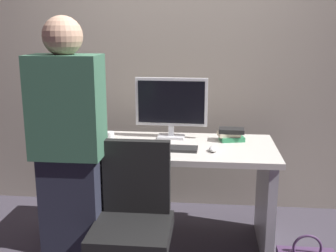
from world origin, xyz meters
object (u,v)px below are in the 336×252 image
at_px(mouse, 213,149).
at_px(book_stack, 231,134).
at_px(keyboard, 166,148).
at_px(office_chair, 134,232).
at_px(desk, 169,175).
at_px(cup_near_keyboard, 110,139).
at_px(person_at_desk, 69,158).
at_px(monitor, 172,104).

height_order(mouse, book_stack, book_stack).
height_order(keyboard, mouse, mouse).
distance_m(keyboard, book_stack, 0.53).
xyz_separation_m(office_chair, mouse, (0.45, 0.56, 0.35)).
relative_size(desk, office_chair, 1.61).
height_order(keyboard, cup_near_keyboard, cup_near_keyboard).
relative_size(office_chair, person_at_desk, 0.57).
distance_m(monitor, cup_near_keyboard, 0.53).
height_order(desk, cup_near_keyboard, cup_near_keyboard).
bearing_deg(mouse, person_at_desk, -149.88).
height_order(monitor, book_stack, monitor).
distance_m(desk, office_chair, 0.71).
bearing_deg(office_chair, desk, 78.95).
distance_m(office_chair, person_at_desk, 0.57).
distance_m(keyboard, cup_near_keyboard, 0.42).
distance_m(desk, monitor, 0.53).
relative_size(desk, cup_near_keyboard, 15.37).
xyz_separation_m(person_at_desk, monitor, (0.52, 0.81, 0.17)).
height_order(office_chair, person_at_desk, person_at_desk).
bearing_deg(monitor, cup_near_keyboard, -148.65).
relative_size(desk, mouse, 15.16).
xyz_separation_m(keyboard, book_stack, (0.45, 0.28, 0.04)).
bearing_deg(office_chair, cup_near_keyboard, 113.81).
bearing_deg(cup_near_keyboard, keyboard, -8.97).
relative_size(monitor, cup_near_keyboard, 5.48).
height_order(mouse, cup_near_keyboard, cup_near_keyboard).
xyz_separation_m(office_chair, monitor, (0.14, 0.89, 0.59)).
relative_size(desk, person_at_desk, 0.92).
height_order(desk, keyboard, keyboard).
height_order(office_chair, book_stack, office_chair).
xyz_separation_m(mouse, book_stack, (0.13, 0.29, 0.03)).
bearing_deg(cup_near_keyboard, person_at_desk, -100.26).
distance_m(keyboard, mouse, 0.32).
bearing_deg(desk, person_at_desk, -130.10).
relative_size(person_at_desk, monitor, 3.03).
height_order(person_at_desk, cup_near_keyboard, person_at_desk).
bearing_deg(person_at_desk, keyboard, 44.03).
bearing_deg(desk, cup_near_keyboard, -172.40).
relative_size(person_at_desk, keyboard, 3.81).
distance_m(person_at_desk, cup_near_keyboard, 0.57).
height_order(cup_near_keyboard, book_stack, cup_near_keyboard).
height_order(monitor, mouse, monitor).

